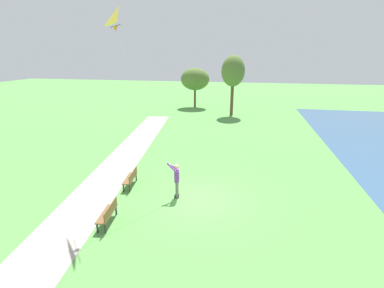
{
  "coord_description": "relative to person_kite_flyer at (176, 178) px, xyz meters",
  "views": [
    {
      "loc": [
        2.03,
        -12.04,
        6.85
      ],
      "look_at": [
        -0.57,
        1.03,
        2.52
      ],
      "focal_mm": 26.02,
      "sensor_mm": 36.0,
      "label": 1
    }
  ],
  "objects": [
    {
      "name": "flying_kite",
      "position": [
        -2.25,
        -0.3,
        7.17
      ],
      "size": [
        2.59,
        1.48,
        6.96
      ],
      "color": "yellow"
    },
    {
      "name": "tree_behind_path",
      "position": [
        1.45,
        20.27,
        3.92
      ],
      "size": [
        2.61,
        2.83,
        6.75
      ],
      "color": "brown",
      "rests_on": "ground"
    },
    {
      "name": "park_bench_near_walkway",
      "position": [
        -2.24,
        -2.8,
        -0.54
      ],
      "size": [
        0.63,
        1.54,
        0.88
      ],
      "color": "brown",
      "rests_on": "ground"
    },
    {
      "name": "ground_plane",
      "position": [
        1.16,
        -0.06,
        -1.05
      ],
      "size": [
        120.0,
        120.0,
        0.0
      ],
      "primitive_type": "plane",
      "color": "#569947"
    },
    {
      "name": "park_bench_far_walkway",
      "position": [
        -2.7,
        0.67,
        -0.54
      ],
      "size": [
        0.63,
        1.54,
        0.88
      ],
      "color": "brown",
      "rests_on": "ground"
    },
    {
      "name": "tree_treeline_right",
      "position": [
        -3.71,
        24.59,
        2.63
      ],
      "size": [
        3.76,
        3.09,
        5.13
      ],
      "color": "brown",
      "rests_on": "ground"
    },
    {
      "name": "walkway_path",
      "position": [
        -4.56,
        1.94,
        -1.04
      ],
      "size": [
        6.57,
        32.04,
        0.02
      ],
      "primitive_type": "cube",
      "rotation": [
        0.0,
        0.0,
        0.13
      ],
      "color": "#ADA393",
      "rests_on": "ground"
    },
    {
      "name": "person_kite_flyer",
      "position": [
        0.0,
        0.0,
        0.0
      ],
      "size": [
        0.62,
        0.52,
        1.83
      ],
      "color": "#232328",
      "rests_on": "ground"
    }
  ]
}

